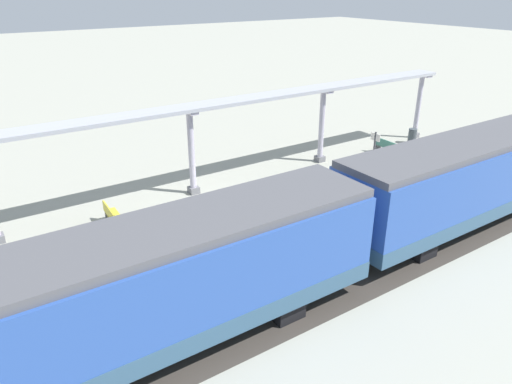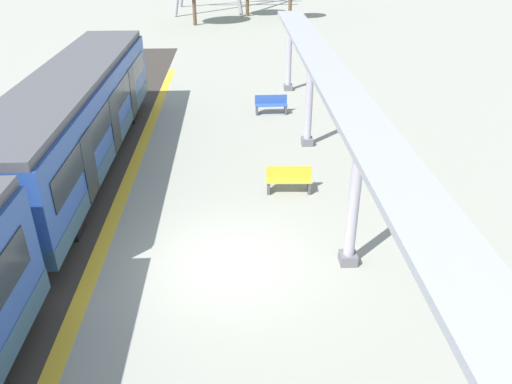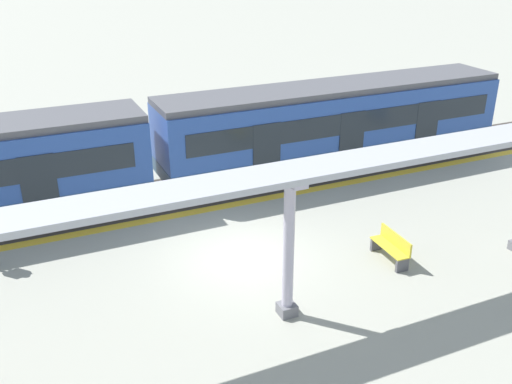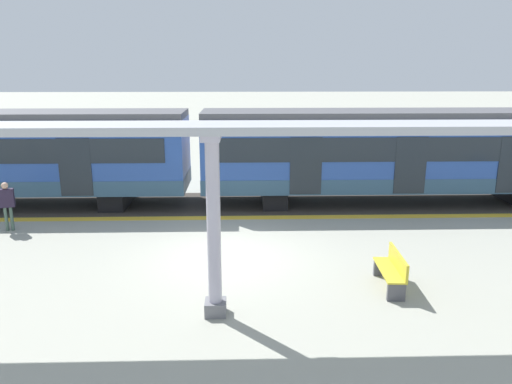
{
  "view_description": "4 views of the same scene",
  "coord_description": "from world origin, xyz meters",
  "px_view_note": "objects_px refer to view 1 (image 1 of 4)",
  "views": [
    {
      "loc": [
        -14.61,
        8.33,
        8.73
      ],
      "look_at": [
        -1.49,
        -0.44,
        1.72
      ],
      "focal_mm": 33.23,
      "sensor_mm": 36.0,
      "label": 1
    },
    {
      "loc": [
        0.3,
        -10.82,
        7.91
      ],
      "look_at": [
        0.8,
        0.19,
        1.98
      ],
      "focal_mm": 35.16,
      "sensor_mm": 36.0,
      "label": 2
    },
    {
      "loc": [
        14.04,
        -5.94,
        8.91
      ],
      "look_at": [
        0.34,
        0.22,
        2.19
      ],
      "focal_mm": 40.56,
      "sensor_mm": 36.0,
      "label": 3
    },
    {
      "loc": [
        12.4,
        0.39,
        5.04
      ],
      "look_at": [
        -1.47,
        0.78,
        1.42
      ],
      "focal_mm": 33.94,
      "sensor_mm": 36.0,
      "label": 4
    }
  ],
  "objects_px": {
    "train_far_carriage": "(107,307)",
    "canopy_pillar_second": "(322,126)",
    "train_near_carriage": "(488,173)",
    "bench_far_end": "(113,216)",
    "canopy_pillar_nearest": "(418,106)",
    "trash_bin": "(412,136)",
    "platform_info_sign": "(374,149)",
    "passenger_waiting_near_edge": "(394,180)",
    "canopy_pillar_third": "(192,152)",
    "bench_mid_platform": "(386,147)"
  },
  "relations": [
    {
      "from": "canopy_pillar_nearest",
      "to": "canopy_pillar_third",
      "type": "xyz_separation_m",
      "value": [
        0.0,
        15.06,
        0.0
      ]
    },
    {
      "from": "canopy_pillar_second",
      "to": "passenger_waiting_near_edge",
      "type": "height_order",
      "value": "canopy_pillar_second"
    },
    {
      "from": "trash_bin",
      "to": "platform_info_sign",
      "type": "xyz_separation_m",
      "value": [
        -2.27,
        5.73,
        0.89
      ]
    },
    {
      "from": "canopy_pillar_nearest",
      "to": "bench_mid_platform",
      "type": "relative_size",
      "value": 2.51
    },
    {
      "from": "canopy_pillar_second",
      "to": "platform_info_sign",
      "type": "distance_m",
      "value": 3.1
    },
    {
      "from": "canopy_pillar_third",
      "to": "canopy_pillar_second",
      "type": "bearing_deg",
      "value": -90.0
    },
    {
      "from": "platform_info_sign",
      "to": "train_near_carriage",
      "type": "bearing_deg",
      "value": -175.01
    },
    {
      "from": "train_far_carriage",
      "to": "canopy_pillar_third",
      "type": "distance_m",
      "value": 10.61
    },
    {
      "from": "canopy_pillar_third",
      "to": "train_near_carriage",
      "type": "bearing_deg",
      "value": -133.86
    },
    {
      "from": "canopy_pillar_second",
      "to": "canopy_pillar_third",
      "type": "height_order",
      "value": "same"
    },
    {
      "from": "canopy_pillar_third",
      "to": "bench_mid_platform",
      "type": "bearing_deg",
      "value": -96.2
    },
    {
      "from": "train_far_carriage",
      "to": "bench_far_end",
      "type": "xyz_separation_m",
      "value": [
        7.3,
        -2.37,
        -1.39
      ]
    },
    {
      "from": "train_near_carriage",
      "to": "canopy_pillar_nearest",
      "type": "height_order",
      "value": "canopy_pillar_nearest"
    },
    {
      "from": "canopy_pillar_second",
      "to": "trash_bin",
      "type": "relative_size",
      "value": 4.39
    },
    {
      "from": "passenger_waiting_near_edge",
      "to": "canopy_pillar_nearest",
      "type": "bearing_deg",
      "value": -56.29
    },
    {
      "from": "bench_mid_platform",
      "to": "bench_far_end",
      "type": "height_order",
      "value": "same"
    },
    {
      "from": "train_far_carriage",
      "to": "bench_far_end",
      "type": "distance_m",
      "value": 7.8
    },
    {
      "from": "train_far_carriage",
      "to": "canopy_pillar_second",
      "type": "xyz_separation_m",
      "value": [
        8.45,
        -13.88,
        0.1
      ]
    },
    {
      "from": "platform_info_sign",
      "to": "bench_mid_platform",
      "type": "bearing_deg",
      "value": -59.4
    },
    {
      "from": "train_near_carriage",
      "to": "canopy_pillar_third",
      "type": "relative_size",
      "value": 3.83
    },
    {
      "from": "bench_mid_platform",
      "to": "passenger_waiting_near_edge",
      "type": "xyz_separation_m",
      "value": [
        -4.31,
        4.41,
        0.54
      ]
    },
    {
      "from": "trash_bin",
      "to": "bench_mid_platform",
      "type": "bearing_deg",
      "value": 101.27
    },
    {
      "from": "canopy_pillar_second",
      "to": "bench_far_end",
      "type": "bearing_deg",
      "value": 95.68
    },
    {
      "from": "bench_mid_platform",
      "to": "train_near_carriage",
      "type": "bearing_deg",
      "value": 161.65
    },
    {
      "from": "canopy_pillar_nearest",
      "to": "trash_bin",
      "type": "bearing_deg",
      "value": 122.36
    },
    {
      "from": "train_near_carriage",
      "to": "train_far_carriage",
      "type": "height_order",
      "value": "same"
    },
    {
      "from": "canopy_pillar_nearest",
      "to": "canopy_pillar_second",
      "type": "relative_size",
      "value": 1.0
    },
    {
      "from": "bench_mid_platform",
      "to": "platform_info_sign",
      "type": "xyz_separation_m",
      "value": [
        -1.7,
        2.88,
        0.89
      ]
    },
    {
      "from": "train_far_carriage",
      "to": "bench_far_end",
      "type": "bearing_deg",
      "value": -17.98
    },
    {
      "from": "train_far_carriage",
      "to": "canopy_pillar_third",
      "type": "xyz_separation_m",
      "value": [
        8.45,
        -6.43,
        0.1
      ]
    },
    {
      "from": "train_near_carriage",
      "to": "trash_bin",
      "type": "distance_m",
      "value": 9.5
    },
    {
      "from": "bench_far_end",
      "to": "trash_bin",
      "type": "distance_m",
      "value": 18.1
    },
    {
      "from": "canopy_pillar_third",
      "to": "platform_info_sign",
      "type": "height_order",
      "value": "canopy_pillar_third"
    },
    {
      "from": "train_far_carriage",
      "to": "canopy_pillar_third",
      "type": "height_order",
      "value": "canopy_pillar_third"
    },
    {
      "from": "trash_bin",
      "to": "passenger_waiting_near_edge",
      "type": "distance_m",
      "value": 8.76
    },
    {
      "from": "platform_info_sign",
      "to": "trash_bin",
      "type": "bearing_deg",
      "value": -68.38
    },
    {
      "from": "train_far_carriage",
      "to": "trash_bin",
      "type": "relative_size",
      "value": 16.82
    },
    {
      "from": "train_far_carriage",
      "to": "canopy_pillar_nearest",
      "type": "distance_m",
      "value": 23.09
    },
    {
      "from": "train_near_carriage",
      "to": "train_far_carriage",
      "type": "bearing_deg",
      "value": 90.0
    },
    {
      "from": "train_far_carriage",
      "to": "canopy_pillar_nearest",
      "type": "height_order",
      "value": "canopy_pillar_nearest"
    },
    {
      "from": "canopy_pillar_nearest",
      "to": "canopy_pillar_second",
      "type": "distance_m",
      "value": 7.6
    },
    {
      "from": "bench_mid_platform",
      "to": "bench_far_end",
      "type": "bearing_deg",
      "value": 89.74
    },
    {
      "from": "train_near_carriage",
      "to": "bench_far_end",
      "type": "bearing_deg",
      "value": 60.39
    },
    {
      "from": "train_far_carriage",
      "to": "train_near_carriage",
      "type": "bearing_deg",
      "value": -90.0
    },
    {
      "from": "canopy_pillar_second",
      "to": "trash_bin",
      "type": "distance_m",
      "value": 6.78
    },
    {
      "from": "platform_info_sign",
      "to": "canopy_pillar_nearest",
      "type": "bearing_deg",
      "value": -66.62
    },
    {
      "from": "platform_info_sign",
      "to": "passenger_waiting_near_edge",
      "type": "distance_m",
      "value": 3.04
    },
    {
      "from": "train_far_carriage",
      "to": "canopy_pillar_second",
      "type": "height_order",
      "value": "canopy_pillar_second"
    },
    {
      "from": "bench_mid_platform",
      "to": "trash_bin",
      "type": "height_order",
      "value": "trash_bin"
    },
    {
      "from": "train_near_carriage",
      "to": "platform_info_sign",
      "type": "xyz_separation_m",
      "value": [
        5.53,
        0.48,
        -0.51
      ]
    }
  ]
}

